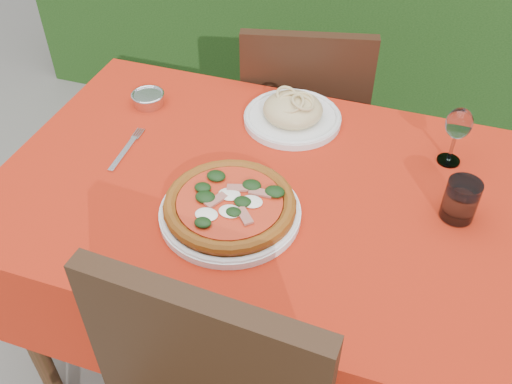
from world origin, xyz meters
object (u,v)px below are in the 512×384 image
(fork, at_px, (123,154))
(steel_ramekin, at_px, (148,99))
(chair_far, at_px, (303,123))
(pasta_plate, at_px, (293,113))
(water_glass, at_px, (460,202))
(pizza_plate, at_px, (230,207))
(wine_glass, at_px, (458,126))

(fork, bearing_deg, steel_ramekin, 97.50)
(chair_far, distance_m, pasta_plate, 0.42)
(steel_ramekin, bearing_deg, fork, -79.77)
(water_glass, relative_size, fork, 0.51)
(pasta_plate, relative_size, water_glass, 2.68)
(chair_far, xyz_separation_m, water_glass, (0.50, -0.56, 0.28))
(chair_far, bearing_deg, fork, 48.04)
(steel_ramekin, bearing_deg, pizza_plate, -42.55)
(pizza_plate, distance_m, pasta_plate, 0.41)
(steel_ramekin, bearing_deg, water_glass, -12.09)
(pasta_plate, distance_m, fork, 0.47)
(water_glass, height_order, fork, water_glass)
(pasta_plate, relative_size, steel_ramekin, 3.07)
(pizza_plate, height_order, pasta_plate, pasta_plate)
(pizza_plate, xyz_separation_m, fork, (-0.34, 0.12, -0.02))
(chair_far, distance_m, steel_ramekin, 0.58)
(wine_glass, height_order, fork, wine_glass)
(pizza_plate, xyz_separation_m, steel_ramekin, (-0.38, 0.35, -0.01))
(pizza_plate, bearing_deg, pasta_plate, 85.49)
(pizza_plate, height_order, water_glass, water_glass)
(water_glass, bearing_deg, wine_glass, 99.44)
(chair_far, bearing_deg, pizza_plate, 77.57)
(pasta_plate, height_order, steel_ramekin, pasta_plate)
(chair_far, xyz_separation_m, steel_ramekin, (-0.37, -0.37, 0.25))
(fork, bearing_deg, pasta_plate, 34.32)
(wine_glass, xyz_separation_m, steel_ramekin, (-0.84, -0.01, -0.10))
(wine_glass, bearing_deg, chair_far, 142.14)
(fork, bearing_deg, water_glass, 0.25)
(pizza_plate, distance_m, wine_glass, 0.59)
(fork, relative_size, steel_ramekin, 2.27)
(pasta_plate, xyz_separation_m, fork, (-0.37, -0.28, -0.02))
(water_glass, height_order, wine_glass, wine_glass)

